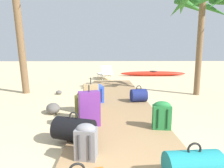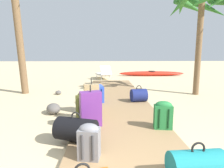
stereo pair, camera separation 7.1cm
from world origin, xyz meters
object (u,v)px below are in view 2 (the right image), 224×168
object	(u,v)px
duffel_bag_teal	(197,166)
duffel_bag_black	(76,130)
duffel_bag_navy	(139,95)
palm_tree_far_right	(201,8)
suitcase_tan	(92,97)
suitcase_purple	(91,109)
backpack_olive	(85,104)
backpack_blue	(98,93)
backpack_grey	(89,140)
lounge_chair	(104,73)
backpack_green	(163,114)
kayak	(152,73)

from	to	relation	value
duffel_bag_teal	duffel_bag_black	xyz separation A→B (m)	(-1.51, 1.04, 0.01)
duffel_bag_teal	duffel_bag_navy	xyz separation A→B (m)	(-0.01, 3.49, 0.01)
palm_tree_far_right	suitcase_tan	bearing A→B (deg)	-150.64
suitcase_tan	suitcase_purple	xyz separation A→B (m)	(0.05, -1.02, 0.01)
backpack_olive	backpack_blue	bearing A→B (deg)	78.70
backpack_blue	duffel_bag_navy	xyz separation A→B (m)	(1.22, 0.08, -0.10)
backpack_grey	backpack_blue	world-z (taller)	backpack_blue
backpack_grey	suitcase_tan	world-z (taller)	suitcase_tan
backpack_blue	lounge_chair	world-z (taller)	lounge_chair
backpack_grey	backpack_green	bearing A→B (deg)	36.11
duffel_bag_teal	kayak	size ratio (longest dim) A/B	0.15
backpack_blue	duffel_bag_black	size ratio (longest dim) A/B	0.74
backpack_blue	lounge_chair	distance (m)	5.53
suitcase_tan	backpack_olive	size ratio (longest dim) A/B	1.40
duffel_bag_black	lounge_chair	distance (m)	7.92
duffel_bag_navy	kayak	world-z (taller)	duffel_bag_navy
suitcase_purple	palm_tree_far_right	world-z (taller)	palm_tree_far_right
backpack_blue	lounge_chair	bearing A→B (deg)	88.31
duffel_bag_teal	duffel_bag_navy	bearing A→B (deg)	90.15
backpack_green	duffel_bag_navy	bearing A→B (deg)	92.60
suitcase_tan	duffel_bag_black	xyz separation A→B (m)	(-0.15, -1.64, -0.14)
suitcase_tan	duffel_bag_teal	xyz separation A→B (m)	(1.36, -2.68, -0.16)
suitcase_tan	backpack_grey	bearing A→B (deg)	-87.13
backpack_grey	backpack_olive	world-z (taller)	backpack_olive
suitcase_purple	duffel_bag_teal	bearing A→B (deg)	-51.75
duffel_bag_teal	duffel_bag_black	size ratio (longest dim) A/B	0.84
suitcase_purple	duffel_bag_navy	distance (m)	2.25
duffel_bag_black	palm_tree_far_right	world-z (taller)	palm_tree_far_right
backpack_blue	suitcase_tan	size ratio (longest dim) A/B	0.66
suitcase_purple	lounge_chair	bearing A→B (deg)	88.10
backpack_blue	suitcase_tan	world-z (taller)	suitcase_tan
backpack_blue	duffel_bag_navy	world-z (taller)	backpack_blue
duffel_bag_teal	palm_tree_far_right	size ratio (longest dim) A/B	0.17
backpack_green	duffel_bag_black	world-z (taller)	backpack_green
duffel_bag_black	kayak	bearing A→B (deg)	68.56
backpack_blue	duffel_bag_black	bearing A→B (deg)	-96.61
suitcase_purple	palm_tree_far_right	bearing A→B (deg)	40.33
backpack_grey	suitcase_purple	bearing A→B (deg)	92.85
suitcase_purple	duffel_bag_navy	size ratio (longest dim) A/B	1.65
duffel_bag_navy	kayak	size ratio (longest dim) A/B	0.12
palm_tree_far_right	kayak	distance (m)	6.28
lounge_chair	suitcase_tan	bearing A→B (deg)	-92.68
backpack_olive	duffel_bag_black	world-z (taller)	backpack_olive
backpack_grey	duffel_bag_navy	bearing A→B (deg)	67.43
backpack_blue	kayak	world-z (taller)	backpack_blue
suitcase_tan	suitcase_purple	distance (m)	1.02
lounge_chair	suitcase_purple	bearing A→B (deg)	-91.90
backpack_grey	suitcase_tan	xyz separation A→B (m)	(-0.11, 2.17, 0.08)
backpack_green	palm_tree_far_right	bearing A→B (deg)	55.49
kayak	palm_tree_far_right	bearing A→B (deg)	-87.99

